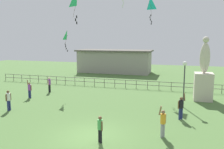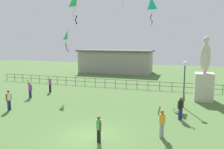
# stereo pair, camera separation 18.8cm
# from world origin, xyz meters

# --- Properties ---
(ground_plane) EXTENTS (80.00, 80.00, 0.00)m
(ground_plane) POSITION_xyz_m (0.00, 0.00, 0.00)
(ground_plane) COLOR #4C7038
(statue_monument) EXTENTS (1.63, 1.63, 5.89)m
(statue_monument) POSITION_xyz_m (7.03, 10.67, 1.94)
(statue_monument) COLOR beige
(statue_monument) RESTS_ON ground_plane
(lamppost) EXTENTS (0.36, 0.36, 3.88)m
(lamppost) POSITION_xyz_m (5.27, 7.73, 2.87)
(lamppost) COLOR #38383D
(lamppost) RESTS_ON ground_plane
(person_0) EXTENTS (0.47, 0.28, 1.80)m
(person_0) POSITION_xyz_m (-8.96, 6.72, 0.90)
(person_0) COLOR navy
(person_0) RESTS_ON ground_plane
(person_1) EXTENTS (0.30, 0.49, 1.63)m
(person_1) POSITION_xyz_m (-8.46, 9.47, 0.94)
(person_1) COLOR black
(person_1) RESTS_ON ground_plane
(person_2) EXTENTS (0.44, 0.44, 1.92)m
(person_2) POSITION_xyz_m (4.09, 1.06, 0.97)
(person_2) COLOR #99999E
(person_2) RESTS_ON ground_plane
(person_3) EXTENTS (0.39, 0.31, 1.53)m
(person_3) POSITION_xyz_m (0.83, -0.65, 0.88)
(person_3) COLOR black
(person_3) RESTS_ON ground_plane
(person_4) EXTENTS (0.51, 0.32, 1.93)m
(person_4) POSITION_xyz_m (5.08, 4.53, 0.97)
(person_4) COLOR navy
(person_4) RESTS_ON ground_plane
(person_5) EXTENTS (0.30, 0.49, 1.65)m
(person_5) POSITION_xyz_m (-8.10, 2.82, 0.95)
(person_5) COLOR navy
(person_5) RESTS_ON ground_plane
(kite_5) EXTENTS (0.89, 0.73, 2.88)m
(kite_5) POSITION_xyz_m (1.56, 13.70, 9.33)
(kite_5) COLOR #19B2B2
(kite_6) EXTENTS (0.50, 0.85, 2.19)m
(kite_6) POSITION_xyz_m (-6.34, 9.76, 5.98)
(kite_6) COLOR #1EB759
(waterfront_railing) EXTENTS (36.04, 0.06, 0.95)m
(waterfront_railing) POSITION_xyz_m (-0.39, 14.00, 0.62)
(waterfront_railing) COLOR #4C4742
(waterfront_railing) RESTS_ON ground_plane
(pavilion_building) EXTENTS (12.56, 5.05, 3.82)m
(pavilion_building) POSITION_xyz_m (-5.90, 26.00, 1.93)
(pavilion_building) COLOR gray
(pavilion_building) RESTS_ON ground_plane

